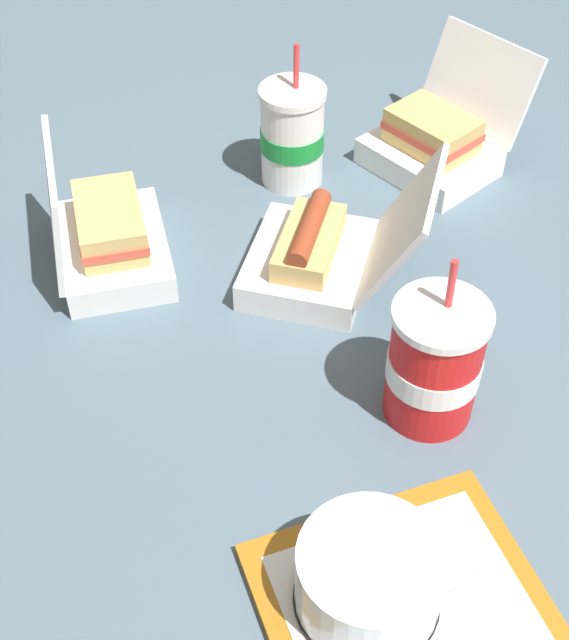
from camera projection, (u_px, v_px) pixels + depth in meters
name	position (u px, v px, depth m)	size (l,w,h in m)	color
ground_plane	(324.00, 371.00, 1.05)	(3.20, 3.20, 0.00)	#4C6070
cake_container	(369.00, 580.00, 0.80)	(0.14, 0.14, 0.08)	black
napkin_stack	(482.00, 639.00, 0.80)	(0.10, 0.10, 0.00)	white
clamshell_sandwich_front	(107.00, 237.00, 1.15)	(0.20, 0.14, 0.17)	white
clamshell_sandwich_back	(436.00, 141.00, 1.31)	(0.25, 0.25, 0.17)	white
clamshell_hotdog_corner	(320.00, 254.00, 1.13)	(0.26, 0.28, 0.17)	white
soda_cup_right	(292.00, 136.00, 1.26)	(0.09, 0.09, 0.21)	white
soda_cup_back	(434.00, 363.00, 0.95)	(0.11, 0.11, 0.21)	red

